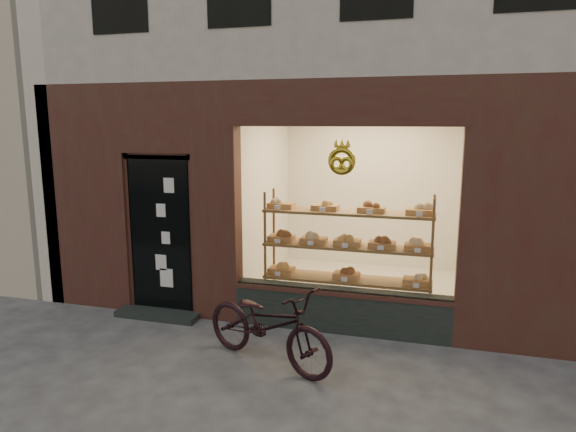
% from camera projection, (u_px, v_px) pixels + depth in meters
% --- Properties ---
extents(ground, '(90.00, 90.00, 0.00)m').
position_uv_depth(ground, '(248.00, 416.00, 4.61)').
color(ground, '#3B3B3B').
extents(display_shelf, '(2.20, 0.45, 1.70)m').
position_uv_depth(display_shelf, '(347.00, 255.00, 6.73)').
color(display_shelf, brown).
rests_on(display_shelf, ground).
extents(bicycle, '(1.80, 1.21, 0.90)m').
position_uv_depth(bicycle, '(268.00, 325.00, 5.53)').
color(bicycle, black).
rests_on(bicycle, ground).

